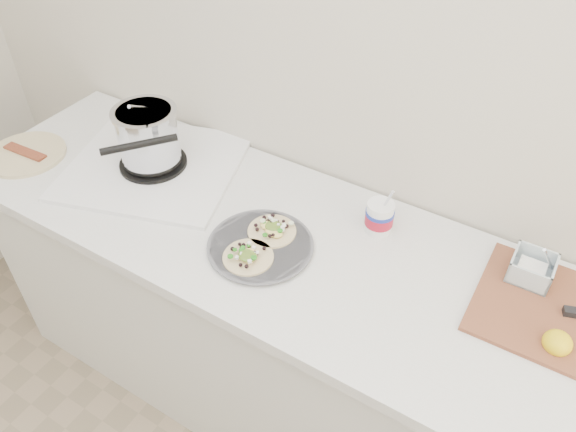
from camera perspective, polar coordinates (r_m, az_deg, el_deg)
The scene contains 6 objects.
counter at distance 1.93m, azimuth 3.12°, elevation -12.88°, with size 2.44×0.66×0.90m.
stove at distance 1.89m, azimuth -13.83°, elevation 6.88°, with size 0.67×0.65×0.26m.
taco_plate at distance 1.58m, azimuth -2.83°, elevation -2.82°, with size 0.30×0.30×0.04m.
tub at distance 1.63m, azimuth 9.40°, elevation 0.19°, with size 0.08×0.08×0.19m.
cutboard at distance 1.59m, azimuth 27.19°, elevation -8.78°, with size 0.50×0.35×0.08m.
bacon_plate at distance 2.13m, azimuth -25.08°, elevation 5.72°, with size 0.27×0.27×0.02m.
Camera 1 is at (0.50, 0.42, 2.02)m, focal length 35.00 mm.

